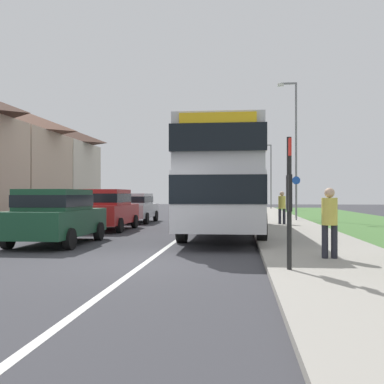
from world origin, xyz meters
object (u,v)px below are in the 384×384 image
parked_car_red (107,208)px  pedestrian_at_stop (330,219)px  parked_car_dark_green (56,214)px  street_lamp_far (270,172)px  cycle_route_sign (296,196)px  street_lamp_mid (294,142)px  double_decker_bus (225,178)px  parked_car_silver (135,206)px  bus_stop_sign (289,194)px  pedestrian_walking_away (282,206)px

parked_car_red → pedestrian_at_stop: size_ratio=2.45×
parked_car_dark_green → street_lamp_far: (8.59, 32.14, 2.89)m
cycle_route_sign → street_lamp_far: (-0.06, 20.28, 2.38)m
street_lamp_mid → street_lamp_far: street_lamp_mid is taller
double_decker_bus → cycle_route_sign: bearing=64.6°
parked_car_red → street_lamp_far: bearing=72.0°
parked_car_dark_green → street_lamp_far: street_lamp_far is taller
parked_car_silver → pedestrian_at_stop: pedestrian_at_stop is taller
parked_car_silver → bus_stop_sign: size_ratio=1.61×
parked_car_red → parked_car_dark_green: bearing=-89.2°
street_lamp_mid → parked_car_silver: bearing=-160.0°
bus_stop_sign → street_lamp_far: street_lamp_far is taller
parked_car_dark_green → street_lamp_mid: bearing=57.6°
parked_car_dark_green → parked_car_red: bearing=90.8°
double_decker_bus → parked_car_silver: bearing=128.1°
parked_car_dark_green → parked_car_silver: (-0.11, 10.60, -0.05)m
cycle_route_sign → street_lamp_far: 20.42m
double_decker_bus → pedestrian_at_stop: (2.53, -7.05, -1.17)m
cycle_route_sign → pedestrian_at_stop: bearing=-94.4°
cycle_route_sign → street_lamp_mid: size_ratio=0.31×
parked_car_red → cycle_route_sign: 10.87m
street_lamp_far → pedestrian_walking_away: bearing=-92.5°
parked_car_red → pedestrian_at_stop: 11.25m
street_lamp_mid → pedestrian_walking_away: bearing=-102.9°
parked_car_silver → bus_stop_sign: bearing=-66.5°
pedestrian_walking_away → pedestrian_at_stop: bearing=-90.2°
parked_car_dark_green → street_lamp_mid: 16.82m
double_decker_bus → pedestrian_at_stop: size_ratio=6.85×
pedestrian_walking_away → cycle_route_sign: bearing=72.3°
double_decker_bus → parked_car_silver: 8.33m
parked_car_dark_green → pedestrian_walking_away: 11.31m
bus_stop_sign → street_lamp_mid: 18.73m
parked_car_dark_green → street_lamp_far: 33.40m
double_decker_bus → cycle_route_sign: (3.67, 7.74, -0.72)m
pedestrian_at_stop → cycle_route_sign: size_ratio=0.66×
cycle_route_sign → double_decker_bus: bearing=-115.4°
pedestrian_at_stop → pedestrian_walking_away: size_ratio=1.00×
cycle_route_sign → street_lamp_far: size_ratio=0.39×
parked_car_silver → pedestrian_walking_away: (7.66, -2.18, 0.10)m
parked_car_red → bus_stop_sign: bearing=-56.5°
street_lamp_far → parked_car_dark_green: bearing=-105.0°
parked_car_dark_green → parked_car_red: 5.40m
double_decker_bus → bus_stop_sign: (1.49, -8.60, -0.60)m
parked_car_silver → pedestrian_walking_away: 7.96m
parked_car_dark_green → bus_stop_sign: bus_stop_sign is taller
double_decker_bus → pedestrian_walking_away: 5.14m
pedestrian_walking_away → cycle_route_sign: (1.10, 3.44, 0.45)m
parked_car_red → parked_car_silver: (-0.03, 5.20, -0.07)m
bus_stop_sign → parked_car_dark_green: bearing=145.3°
parked_car_silver → pedestrian_at_stop: size_ratio=2.50×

